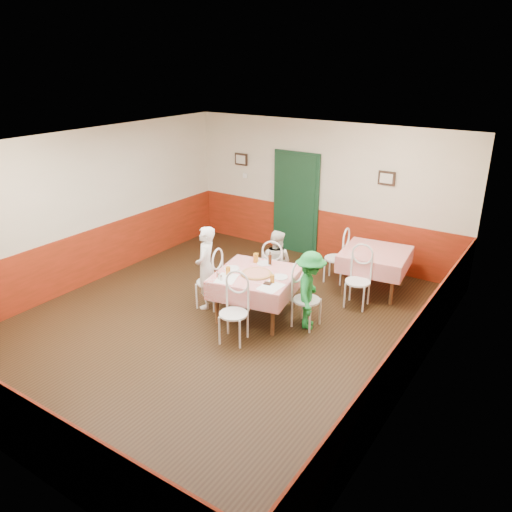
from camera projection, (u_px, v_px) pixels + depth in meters
The scene contains 38 objects.
floor at pixel (220, 324), 7.92m from camera, with size 7.00×7.00×0.00m, color black.
ceiling at pixel (215, 146), 6.88m from camera, with size 7.00×7.00×0.00m, color white.
back_wall at pixel (323, 192), 10.11m from camera, with size 6.00×0.10×2.80m, color beige.
left_wall at pixel (85, 209), 8.94m from camera, with size 0.10×7.00×2.80m, color beige.
right_wall at pixel (420, 290), 5.86m from camera, with size 0.10×7.00×2.80m, color beige.
wainscot_back at pixel (321, 234), 10.43m from camera, with size 6.00×0.03×1.00m, color maroon.
wainscot_front at pixel (10, 423), 5.04m from camera, with size 6.00×0.03×1.00m, color maroon.
wainscot_left at pixel (92, 256), 9.27m from camera, with size 0.03×7.00×1.00m, color maroon.
wainscot_right at pixel (410, 354), 6.21m from camera, with size 0.03×7.00×1.00m, color maroon.
door at pixel (296, 204), 10.51m from camera, with size 0.96×0.06×2.10m, color black.
picture_left at pixel (241, 159), 10.93m from camera, with size 0.32×0.03×0.26m, color black.
picture_right at pixel (387, 178), 9.24m from camera, with size 0.32×0.03×0.26m, color black.
thermostat at pixel (245, 176), 11.01m from camera, with size 0.10×0.03×0.10m, color white.
main_table at pixel (256, 295), 8.04m from camera, with size 1.22×1.22×0.77m, color red.
second_table at pixel (374, 271), 8.93m from camera, with size 1.12×1.12×0.77m, color red.
chair_left at pixel (209, 282), 8.32m from camera, with size 0.42×0.42×0.90m, color white, non-canonical shape.
chair_right at pixel (307, 300), 7.70m from camera, with size 0.42×0.42×0.90m, color white, non-canonical shape.
chair_far at pixel (275, 271), 8.74m from camera, with size 0.42×0.42×0.90m, color white, non-canonical shape.
chair_near at pixel (233, 314), 7.28m from camera, with size 0.42×0.42×0.90m, color white, non-canonical shape.
chair_second_a at pixel (336, 258), 9.29m from camera, with size 0.42×0.42×0.90m, color white, non-canonical shape.
chair_second_b at pixel (358, 282), 8.32m from camera, with size 0.42×0.42×0.90m, color white, non-canonical shape.
pizza at pixel (256, 274), 7.84m from camera, with size 0.48×0.48×0.03m, color #B74723.
plate_left at pixel (232, 268), 8.04m from camera, with size 0.25×0.25×0.01m, color white.
plate_right at pixel (280, 277), 7.73m from camera, with size 0.25×0.25×0.01m, color white.
plate_far at pixel (264, 263), 8.24m from camera, with size 0.25×0.25×0.01m, color white.
glass_a at pixel (228, 271), 7.81m from camera, with size 0.07×0.07×0.13m, color #BF7219.
glass_b at pixel (272, 279), 7.53m from camera, with size 0.07×0.07×0.13m, color #BF7219.
glass_c at pixel (256, 258), 8.28m from camera, with size 0.08×0.08×0.15m, color #BF7219.
beer_bottle at pixel (270, 259), 8.16m from camera, with size 0.06×0.06×0.21m, color #381C0A.
shaker_a at pixel (219, 276), 7.66m from camera, with size 0.04×0.04×0.09m, color silver.
shaker_b at pixel (221, 278), 7.61m from camera, with size 0.04×0.04×0.09m, color silver.
shaker_c at pixel (218, 275), 7.73m from camera, with size 0.04×0.04×0.09m, color #B23319.
menu_left at pixel (227, 278), 7.69m from camera, with size 0.30×0.40×0.00m, color white.
menu_right at pixel (271, 287), 7.41m from camera, with size 0.30×0.40×0.00m, color white.
wallet at pixel (268, 283), 7.51m from camera, with size 0.11×0.09×0.02m, color black.
diner_left at pixel (206, 267), 8.24m from camera, with size 0.51×0.34×1.41m, color gray.
diner_far at pixel (276, 263), 8.73m from camera, with size 0.58×0.45×1.18m, color gray.
diner_right at pixel (310, 290), 7.62m from camera, with size 0.81×0.46×1.25m, color gray.
Camera 1 is at (4.32, -5.48, 3.95)m, focal length 35.00 mm.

